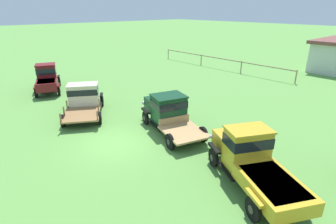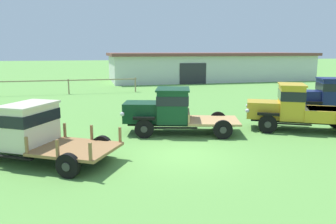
{
  "view_description": "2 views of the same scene",
  "coord_description": "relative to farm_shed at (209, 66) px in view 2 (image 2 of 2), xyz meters",
  "views": [
    {
      "loc": [
        11.21,
        -6.43,
        6.81
      ],
      "look_at": [
        0.31,
        3.28,
        1.0
      ],
      "focal_mm": 28.0,
      "sensor_mm": 36.0,
      "label": 1
    },
    {
      "loc": [
        -3.33,
        -11.48,
        3.88
      ],
      "look_at": [
        0.31,
        3.28,
        1.0
      ],
      "focal_mm": 35.0,
      "sensor_mm": 36.0,
      "label": 2
    }
  ],
  "objects": [
    {
      "name": "ground_plane",
      "position": [
        -12.44,
        -29.68,
        -1.78
      ],
      "size": [
        240.0,
        240.0,
        0.0
      ],
      "primitive_type": "plane",
      "color": "#5B9342"
    },
    {
      "name": "farm_shed",
      "position": [
        0.0,
        0.0,
        0.0
      ],
      "size": [
        26.26,
        10.45,
        3.53
      ],
      "color": "silver",
      "rests_on": "ground"
    },
    {
      "name": "paddock_fence",
      "position": [
        -20.5,
        -10.71,
        -0.74
      ],
      "size": [
        18.43,
        0.31,
        1.35
      ],
      "color": "#997F60",
      "rests_on": "ground"
    },
    {
      "name": "vintage_truck_second_in_line",
      "position": [
        -18.07,
        -28.94,
        -0.71
      ],
      "size": [
        5.76,
        4.53,
        2.05
      ],
      "color": "black",
      "rests_on": "ground"
    },
    {
      "name": "vintage_truck_midrow_center",
      "position": [
        -12.12,
        -26.48,
        -0.63
      ],
      "size": [
        5.72,
        3.38,
        2.13
      ],
      "color": "black",
      "rests_on": "ground"
    },
    {
      "name": "vintage_truck_far_side",
      "position": [
        -5.81,
        -27.51,
        -0.68
      ],
      "size": [
        5.59,
        4.04,
        2.28
      ],
      "color": "black",
      "rests_on": "ground"
    },
    {
      "name": "vintage_truck_back_of_row",
      "position": [
        -1.56,
        -24.15,
        -0.64
      ],
      "size": [
        4.82,
        3.23,
        2.22
      ],
      "color": "black",
      "rests_on": "ground"
    }
  ]
}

